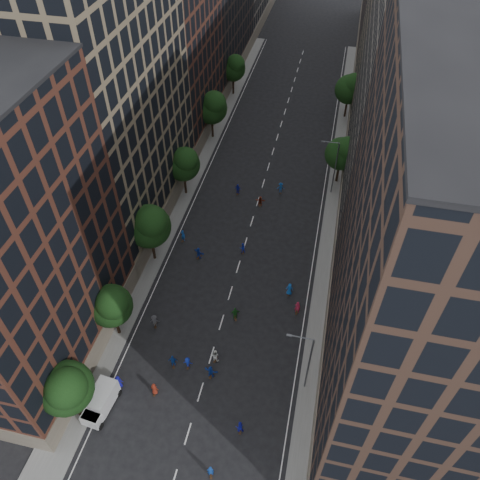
% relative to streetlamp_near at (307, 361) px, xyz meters
% --- Properties ---
extents(ground, '(240.00, 240.00, 0.00)m').
position_rel_streetlamp_near_xyz_m(ground, '(-10.37, 28.00, -5.17)').
color(ground, black).
rests_on(ground, ground).
extents(sidewalk_left, '(4.00, 105.00, 0.15)m').
position_rel_streetlamp_near_xyz_m(sidewalk_left, '(-22.37, 35.50, -5.09)').
color(sidewalk_left, slate).
rests_on(sidewalk_left, ground).
extents(sidewalk_right, '(4.00, 105.00, 0.15)m').
position_rel_streetlamp_near_xyz_m(sidewalk_right, '(1.63, 35.50, -5.09)').
color(sidewalk_right, slate).
rests_on(sidewalk_right, ground).
extents(bldg_left_b, '(14.00, 26.00, 34.00)m').
position_rel_streetlamp_near_xyz_m(bldg_left_b, '(-29.37, 23.00, 11.83)').
color(bldg_left_b, '#7F6E53').
rests_on(bldg_left_b, ground).
extents(bldg_left_c, '(14.00, 20.00, 28.00)m').
position_rel_streetlamp_near_xyz_m(bldg_left_c, '(-29.37, 46.00, 8.83)').
color(bldg_left_c, '#4E291E').
rests_on(bldg_left_c, ground).
extents(bldg_right_a, '(14.00, 30.00, 36.00)m').
position_rel_streetlamp_near_xyz_m(bldg_right_a, '(8.63, 3.00, 12.83)').
color(bldg_right_a, '#412D23').
rests_on(bldg_right_a, ground).
extents(bldg_right_b, '(14.00, 28.00, 33.00)m').
position_rel_streetlamp_near_xyz_m(bldg_right_b, '(8.63, 32.00, 11.33)').
color(bldg_right_b, '#6A6258').
rests_on(bldg_right_b, ground).
extents(bldg_right_c, '(14.00, 26.00, 35.00)m').
position_rel_streetlamp_near_xyz_m(bldg_right_c, '(8.63, 59.00, 12.33)').
color(bldg_right_c, '#7F6E53').
rests_on(bldg_right_c, ground).
extents(tree_left_0, '(5.20, 5.20, 8.83)m').
position_rel_streetlamp_near_xyz_m(tree_left_0, '(-21.38, -8.15, 0.79)').
color(tree_left_0, black).
rests_on(tree_left_0, ground).
extents(tree_left_1, '(4.80, 4.80, 8.21)m').
position_rel_streetlamp_near_xyz_m(tree_left_1, '(-21.39, 1.86, 0.38)').
color(tree_left_1, black).
rests_on(tree_left_1, ground).
extents(tree_left_2, '(5.60, 5.60, 9.45)m').
position_rel_streetlamp_near_xyz_m(tree_left_2, '(-21.36, 13.83, 1.19)').
color(tree_left_2, black).
rests_on(tree_left_2, ground).
extents(tree_left_3, '(5.00, 5.00, 8.58)m').
position_rel_streetlamp_near_xyz_m(tree_left_3, '(-21.38, 27.85, 0.65)').
color(tree_left_3, black).
rests_on(tree_left_3, ground).
extents(tree_left_4, '(5.40, 5.40, 9.08)m').
position_rel_streetlamp_near_xyz_m(tree_left_4, '(-21.37, 43.84, 0.93)').
color(tree_left_4, black).
rests_on(tree_left_4, ground).
extents(tree_left_5, '(4.80, 4.80, 8.33)m').
position_rel_streetlamp_near_xyz_m(tree_left_5, '(-21.39, 59.86, 0.51)').
color(tree_left_5, black).
rests_on(tree_left_5, ground).
extents(tree_right_a, '(5.00, 5.00, 8.39)m').
position_rel_streetlamp_near_xyz_m(tree_right_a, '(1.02, 35.85, 0.46)').
color(tree_right_a, black).
rests_on(tree_right_a, ground).
extents(tree_right_b, '(5.20, 5.20, 8.83)m').
position_rel_streetlamp_near_xyz_m(tree_right_b, '(1.02, 55.85, 0.79)').
color(tree_right_b, black).
rests_on(tree_right_b, ground).
extents(streetlamp_near, '(2.64, 0.22, 9.06)m').
position_rel_streetlamp_near_xyz_m(streetlamp_near, '(0.00, 0.00, 0.00)').
color(streetlamp_near, '#595B60').
rests_on(streetlamp_near, ground).
extents(streetlamp_far, '(2.64, 0.22, 9.06)m').
position_rel_streetlamp_near_xyz_m(streetlamp_far, '(0.00, 33.00, 0.00)').
color(streetlamp_far, '#595B60').
rests_on(streetlamp_far, ground).
extents(cargo_van, '(2.59, 4.74, 2.42)m').
position_rel_streetlamp_near_xyz_m(cargo_van, '(-19.66, -6.80, -3.89)').
color(cargo_van, white).
rests_on(cargo_van, ground).
extents(skater_0, '(1.01, 0.79, 1.81)m').
position_rel_streetlamp_near_xyz_m(skater_0, '(-18.87, -4.23, -4.26)').
color(skater_0, '#1614A4').
rests_on(skater_0, ground).
extents(skater_1, '(0.74, 0.60, 1.74)m').
position_rel_streetlamp_near_xyz_m(skater_1, '(-7.16, -10.65, -4.30)').
color(skater_1, '#133F9F').
rests_on(skater_1, ground).
extents(skater_2, '(0.94, 0.82, 1.64)m').
position_rel_streetlamp_near_xyz_m(skater_2, '(-5.45, -6.05, -4.35)').
color(skater_2, '#1619B3').
rests_on(skater_2, ground).
extents(skater_3, '(1.02, 0.63, 1.53)m').
position_rel_streetlamp_near_xyz_m(skater_3, '(-12.48, -0.40, -4.40)').
color(skater_3, '#152AAD').
rests_on(skater_3, ground).
extents(skater_4, '(1.12, 0.62, 1.80)m').
position_rel_streetlamp_near_xyz_m(skater_4, '(-14.07, -0.64, -4.27)').
color(skater_4, '#1441A3').
rests_on(skater_4, ground).
extents(skater_5, '(1.61, 0.72, 1.67)m').
position_rel_streetlamp_near_xyz_m(skater_5, '(-9.75, -0.95, -4.33)').
color(skater_5, '#123396').
rests_on(skater_5, ground).
extents(skater_6, '(0.82, 0.54, 1.66)m').
position_rel_streetlamp_near_xyz_m(skater_6, '(-14.96, -4.13, -4.34)').
color(skater_6, maroon).
rests_on(skater_6, ground).
extents(skater_7, '(0.73, 0.50, 1.92)m').
position_rel_streetlamp_near_xyz_m(skater_7, '(-1.87, 9.40, -4.21)').
color(skater_7, '#AB1C3A').
rests_on(skater_7, ground).
extents(skater_8, '(0.98, 0.82, 1.80)m').
position_rel_streetlamp_near_xyz_m(skater_8, '(-9.79, 1.01, -4.27)').
color(skater_8, silver).
rests_on(skater_8, ground).
extents(skater_9, '(1.30, 0.96, 1.79)m').
position_rel_streetlamp_near_xyz_m(skater_9, '(-17.83, 3.87, -4.27)').
color(skater_9, '#3B3C40').
rests_on(skater_9, ground).
extents(skater_10, '(1.23, 0.88, 1.94)m').
position_rel_streetlamp_near_xyz_m(skater_10, '(-8.89, 6.90, -4.20)').
color(skater_10, '#1A561C').
rests_on(skater_10, ground).
extents(skater_11, '(1.65, 1.08, 1.70)m').
position_rel_streetlamp_near_xyz_m(skater_11, '(-15.87, 15.46, -4.32)').
color(skater_11, '#13309B').
rests_on(skater_11, ground).
extents(skater_12, '(0.92, 0.63, 1.81)m').
position_rel_streetlamp_near_xyz_m(skater_12, '(-3.18, 11.97, -4.26)').
color(skater_12, '#1550AE').
rests_on(skater_12, ground).
extents(skater_13, '(0.78, 0.62, 1.86)m').
position_rel_streetlamp_near_xyz_m(skater_13, '(-18.87, 18.11, -4.24)').
color(skater_13, '#1449A6').
rests_on(skater_13, ground).
extents(skater_14, '(0.94, 0.85, 1.59)m').
position_rel_streetlamp_near_xyz_m(skater_14, '(-10.39, 17.70, -4.37)').
color(skater_14, '#1729BC').
rests_on(skater_14, ground).
extents(skater_15, '(1.24, 0.87, 1.74)m').
position_rel_streetlamp_near_xyz_m(skater_15, '(-7.40, 31.39, -4.30)').
color(skater_15, '#13489F').
rests_on(skater_15, ground).
extents(skater_16, '(1.05, 0.54, 1.71)m').
position_rel_streetlamp_near_xyz_m(skater_16, '(-13.75, 29.68, -4.32)').
color(skater_16, '#151EAC').
rests_on(skater_16, ground).
extents(skater_17, '(1.50, 0.57, 1.59)m').
position_rel_streetlamp_near_xyz_m(skater_17, '(-9.88, 27.70, -4.37)').
color(skater_17, maroon).
rests_on(skater_17, ground).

